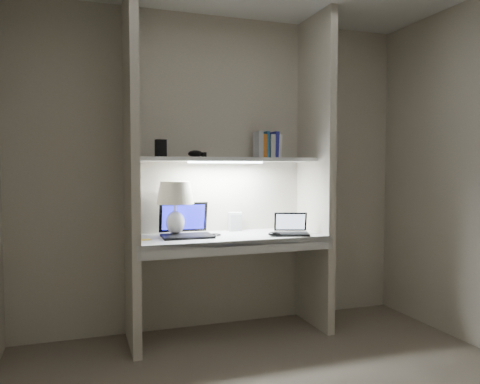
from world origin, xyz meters
name	(u,v)px	position (x,y,z in m)	size (l,w,h in m)	color
back_wall	(219,172)	(0.00, 1.50, 1.25)	(3.20, 0.01, 2.50)	beige
alcove_panel_left	(131,173)	(-0.73, 1.23, 1.25)	(0.06, 0.55, 2.50)	beige
alcove_panel_right	(316,172)	(0.73, 1.23, 1.25)	(0.06, 0.55, 2.50)	beige
desk	(230,238)	(0.00, 1.23, 0.75)	(1.40, 0.55, 0.04)	white
desk_apron	(241,247)	(0.00, 0.96, 0.72)	(1.46, 0.03, 0.10)	silver
shelf	(226,159)	(0.00, 1.32, 1.35)	(1.40, 0.36, 0.03)	silver
strip_light	(226,162)	(0.00, 1.32, 1.33)	(0.60, 0.04, 0.01)	white
table_lamp	(175,199)	(-0.40, 1.31, 1.05)	(0.28, 0.28, 0.41)	white
laptop_main	(186,229)	(-0.33, 1.29, 0.83)	(0.38, 0.34, 0.25)	black
laptop_netbook	(291,229)	(0.46, 1.11, 0.81)	(0.31, 0.29, 0.17)	black
speaker	(235,222)	(0.12, 1.45, 0.85)	(0.11, 0.08, 0.15)	silver
mouse	(274,234)	(0.30, 1.06, 0.79)	(0.10, 0.06, 0.04)	black
cable_coil	(214,235)	(-0.12, 1.25, 0.78)	(0.11, 0.11, 0.01)	black
sticky_note	(145,240)	(-0.64, 1.21, 0.77)	(0.08, 0.08, 0.00)	yellow
book_row	(267,146)	(0.36, 1.36, 1.46)	(0.20, 0.14, 0.21)	white
shelf_box	(161,148)	(-0.50, 1.34, 1.43)	(0.08, 0.05, 0.13)	black
shelf_gadget	(195,154)	(-0.23, 1.38, 1.39)	(0.13, 0.09, 0.05)	black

